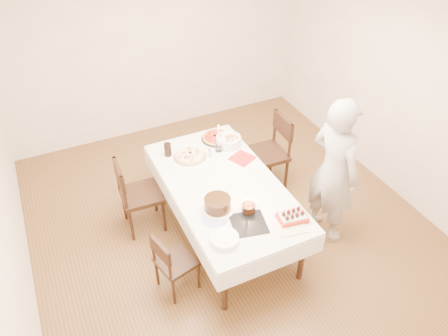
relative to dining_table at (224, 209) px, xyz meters
name	(u,v)px	position (x,y,z in m)	size (l,w,h in m)	color
floor	(230,225)	(0.11, 0.07, -0.38)	(5.00, 5.00, 0.00)	brown
wall_back	(154,45)	(0.11, 2.57, 0.98)	(4.50, 0.04, 2.70)	white
wall_front	(410,334)	(0.11, -2.43, 0.98)	(4.50, 0.04, 2.70)	white
wall_right	(400,88)	(2.36, 0.07, 0.98)	(0.04, 5.00, 2.70)	white
dining_table	(224,209)	(0.00, 0.00, 0.00)	(1.14, 2.14, 0.75)	silver
chair_right_savory	(266,154)	(0.86, 0.57, 0.14)	(0.52, 0.52, 1.02)	#321C10
chair_left_savory	(141,195)	(-0.80, 0.53, 0.10)	(0.49, 0.49, 0.96)	#321C10
chair_left_dessert	(176,261)	(-0.76, -0.48, 0.01)	(0.39, 0.39, 0.77)	#321C10
person	(334,171)	(1.09, -0.46, 0.51)	(0.65, 0.42, 1.77)	#B5B0AB
pizza_white	(190,156)	(-0.15, 0.61, 0.40)	(0.38, 0.38, 0.04)	beige
pizza_pepperoni	(217,137)	(0.29, 0.83, 0.40)	(0.38, 0.38, 0.04)	red
red_placemat	(242,158)	(0.39, 0.33, 0.38)	(0.25, 0.25, 0.01)	#B21E1E
pasta_bowl	(229,141)	(0.37, 0.66, 0.43)	(0.30, 0.30, 0.10)	white
taper_candle	(219,138)	(0.21, 0.59, 0.56)	(0.08, 0.08, 0.37)	white
shaker_pair	(211,153)	(0.08, 0.53, 0.42)	(0.07, 0.07, 0.08)	white
cola_glass	(168,149)	(-0.37, 0.77, 0.45)	(0.09, 0.09, 0.16)	black
layer_cake	(217,204)	(-0.23, -0.32, 0.44)	(0.35, 0.35, 0.14)	#331D0C
cake_board	(249,224)	(-0.04, -0.65, 0.38)	(0.34, 0.34, 0.01)	black
birthday_cake	(249,205)	(0.04, -0.49, 0.46)	(0.14, 0.14, 0.14)	black
strawberry_box	(292,217)	(0.38, -0.78, 0.41)	(0.28, 0.19, 0.07)	red
box_lid	(291,228)	(0.30, -0.87, 0.38)	(0.29, 0.20, 0.02)	beige
plate_stack	(224,239)	(-0.35, -0.75, 0.40)	(0.28, 0.28, 0.06)	white
china_plate	(215,218)	(-0.30, -0.43, 0.38)	(0.27, 0.27, 0.01)	white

